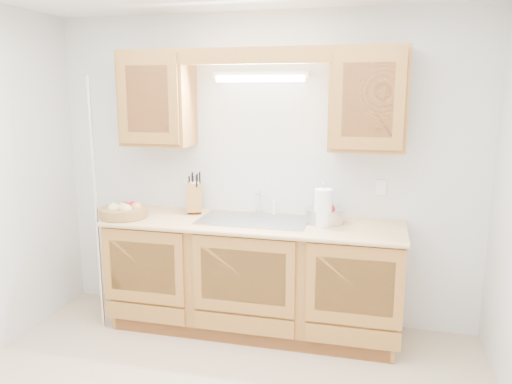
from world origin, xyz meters
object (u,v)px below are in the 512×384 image
(paper_towel, at_px, (323,208))
(apple_bowl, at_px, (325,214))
(fruit_basket, at_px, (124,211))
(knife_block, at_px, (194,198))

(paper_towel, distance_m, apple_bowl, 0.12)
(fruit_basket, distance_m, paper_towel, 1.58)
(knife_block, height_order, apple_bowl, knife_block)
(fruit_basket, relative_size, apple_bowl, 1.51)
(paper_towel, bearing_deg, knife_block, 171.35)
(knife_block, bearing_deg, paper_towel, -28.58)
(fruit_basket, bearing_deg, apple_bowl, 7.65)
(paper_towel, bearing_deg, apple_bowl, 88.80)
(paper_towel, bearing_deg, fruit_basket, -175.58)
(paper_towel, xyz_separation_m, apple_bowl, (0.00, 0.09, -0.07))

